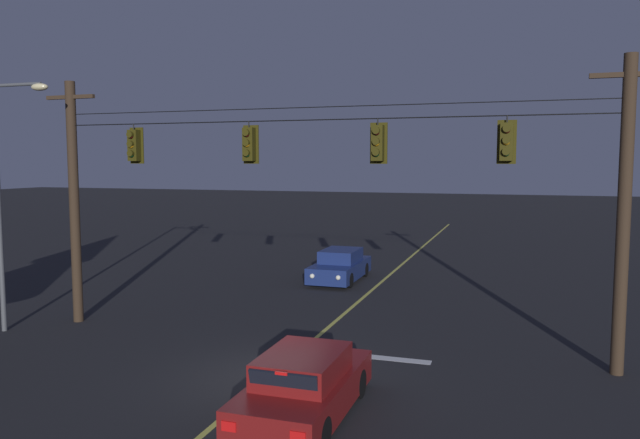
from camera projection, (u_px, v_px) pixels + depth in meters
ground_plane at (268, 379)px, 14.83m from camera, size 180.00×180.00×0.00m
lane_centre_stripe at (361, 300)px, 23.35m from camera, size 0.14×60.00×0.01m
stop_bar_paint at (368, 356)px, 16.52m from camera, size 3.40×0.36×0.01m
signal_span_assembly at (309, 204)px, 17.30m from camera, size 17.98×0.32×7.82m
traffic_light_leftmost at (134, 145)px, 18.91m from camera, size 0.48×0.41×1.22m
traffic_light_left_inner at (249, 144)px, 17.70m from camera, size 0.48×0.41×1.22m
traffic_light_centre at (377, 143)px, 16.51m from camera, size 0.48×0.41×1.22m
traffic_light_right_inner at (507, 142)px, 15.46m from camera, size 0.48×0.41×1.22m
car_waiting_near_lane at (304, 386)px, 12.56m from camera, size 1.80×4.33×1.39m
car_oncoming_lead at (340, 266)px, 27.03m from camera, size 1.80×4.42×1.39m
street_lamp_corner at (6, 183)px, 18.51m from camera, size 2.11×0.30×7.65m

